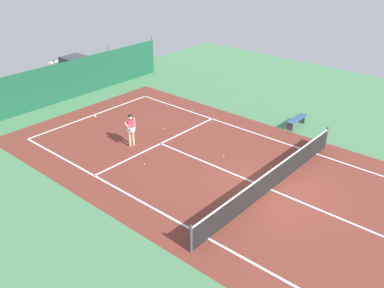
{
  "coord_description": "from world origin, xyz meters",
  "views": [
    {
      "loc": [
        -13.26,
        -7.22,
        9.64
      ],
      "look_at": [
        -0.33,
        4.03,
        0.9
      ],
      "focal_mm": 39.66,
      "sensor_mm": 36.0,
      "label": 1
    }
  ],
  "objects_px": {
    "tennis_net": "(272,179)",
    "tennis_ball_by_sideline": "(224,157)",
    "tennis_player": "(131,128)",
    "tennis_ball_near_player": "(144,164)",
    "parked_car": "(77,69)",
    "tennis_ball_midcourt": "(163,129)",
    "courtside_bench": "(296,120)"
  },
  "relations": [
    {
      "from": "tennis_net",
      "to": "tennis_ball_by_sideline",
      "type": "bearing_deg",
      "value": 73.48
    },
    {
      "from": "tennis_player",
      "to": "tennis_ball_near_player",
      "type": "bearing_deg",
      "value": 71.38
    },
    {
      "from": "tennis_ball_near_player",
      "to": "parked_car",
      "type": "xyz_separation_m",
      "value": [
        5.25,
        12.39,
        0.81
      ]
    },
    {
      "from": "tennis_player",
      "to": "tennis_ball_midcourt",
      "type": "distance_m",
      "value": 2.59
    },
    {
      "from": "tennis_net",
      "to": "courtside_bench",
      "type": "distance_m",
      "value": 6.72
    },
    {
      "from": "parked_car",
      "to": "tennis_player",
      "type": "bearing_deg",
      "value": 63.49
    },
    {
      "from": "tennis_ball_near_player",
      "to": "tennis_ball_midcourt",
      "type": "distance_m",
      "value": 3.89
    },
    {
      "from": "parked_car",
      "to": "courtside_bench",
      "type": "bearing_deg",
      "value": 97.01
    },
    {
      "from": "tennis_ball_by_sideline",
      "to": "parked_car",
      "type": "relative_size",
      "value": 0.02
    },
    {
      "from": "parked_car",
      "to": "courtside_bench",
      "type": "relative_size",
      "value": 2.7
    },
    {
      "from": "tennis_ball_by_sideline",
      "to": "parked_car",
      "type": "distance_m",
      "value": 14.91
    },
    {
      "from": "tennis_ball_near_player",
      "to": "tennis_ball_midcourt",
      "type": "xyz_separation_m",
      "value": [
        3.32,
        2.03,
        0.0
      ]
    },
    {
      "from": "tennis_player",
      "to": "tennis_ball_by_sideline",
      "type": "bearing_deg",
      "value": 123.61
    },
    {
      "from": "courtside_bench",
      "to": "tennis_ball_midcourt",
      "type": "bearing_deg",
      "value": 133.86
    },
    {
      "from": "tennis_ball_near_player",
      "to": "tennis_net",
      "type": "bearing_deg",
      "value": -69.88
    },
    {
      "from": "tennis_ball_midcourt",
      "to": "tennis_ball_by_sideline",
      "type": "bearing_deg",
      "value": -95.0
    },
    {
      "from": "tennis_net",
      "to": "tennis_ball_by_sideline",
      "type": "relative_size",
      "value": 153.33
    },
    {
      "from": "tennis_player",
      "to": "tennis_ball_near_player",
      "type": "distance_m",
      "value": 2.26
    },
    {
      "from": "tennis_ball_midcourt",
      "to": "courtside_bench",
      "type": "height_order",
      "value": "courtside_bench"
    },
    {
      "from": "tennis_ball_near_player",
      "to": "tennis_ball_by_sideline",
      "type": "xyz_separation_m",
      "value": [
        2.94,
        -2.32,
        0.0
      ]
    },
    {
      "from": "tennis_ball_midcourt",
      "to": "tennis_ball_by_sideline",
      "type": "xyz_separation_m",
      "value": [
        -0.38,
        -4.35,
        0.0
      ]
    },
    {
      "from": "tennis_ball_by_sideline",
      "to": "courtside_bench",
      "type": "relative_size",
      "value": 0.04
    },
    {
      "from": "tennis_ball_near_player",
      "to": "tennis_player",
      "type": "bearing_deg",
      "value": 63.7
    },
    {
      "from": "tennis_ball_near_player",
      "to": "courtside_bench",
      "type": "bearing_deg",
      "value": -20.84
    },
    {
      "from": "parked_car",
      "to": "tennis_net",
      "type": "bearing_deg",
      "value": 75.56
    },
    {
      "from": "tennis_net",
      "to": "parked_car",
      "type": "bearing_deg",
      "value": 79.69
    },
    {
      "from": "tennis_player",
      "to": "tennis_ball_by_sideline",
      "type": "distance_m",
      "value": 4.73
    },
    {
      "from": "tennis_net",
      "to": "tennis_ball_near_player",
      "type": "height_order",
      "value": "tennis_net"
    },
    {
      "from": "tennis_ball_midcourt",
      "to": "parked_car",
      "type": "distance_m",
      "value": 10.56
    },
    {
      "from": "tennis_player",
      "to": "parked_car",
      "type": "bearing_deg",
      "value": -104.69
    },
    {
      "from": "tennis_ball_near_player",
      "to": "parked_car",
      "type": "height_order",
      "value": "parked_car"
    },
    {
      "from": "tennis_player",
      "to": "courtside_bench",
      "type": "distance_m",
      "value": 8.96
    }
  ]
}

